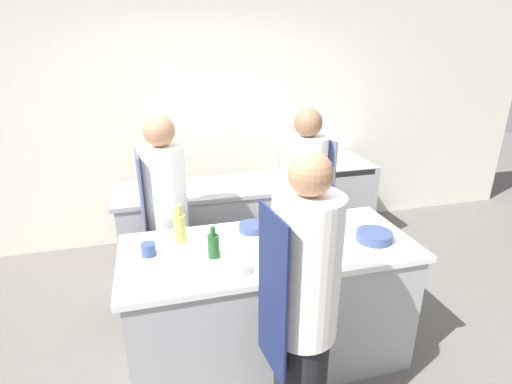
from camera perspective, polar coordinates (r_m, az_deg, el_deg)
name	(u,v)px	position (r m, az deg, el deg)	size (l,w,h in m)	color
ground_plane	(268,354)	(3.20, 1.74, -22.08)	(16.00, 16.00, 0.00)	#605B56
wall_back	(214,116)	(4.49, -5.98, 10.78)	(8.00, 0.06, 2.80)	silver
prep_counter	(269,302)	(2.91, 1.85, -15.50)	(1.94, 0.83, 0.91)	#A8AAAF
pass_counter	(212,230)	(3.90, -6.28, -5.47)	(1.74, 0.64, 0.91)	#A8AAAF
oven_range	(325,199)	(4.70, 9.89, -0.95)	(0.89, 0.74, 0.91)	#A8AAAF
chef_at_prep_near	(303,319)	(2.10, 6.67, -17.58)	(0.36, 0.34, 1.74)	black
chef_at_stove	(305,205)	(3.47, 6.97, -1.92)	(0.40, 0.38, 1.68)	black
chef_at_pass_far	(166,221)	(3.21, -12.67, -4.12)	(0.36, 0.34, 1.68)	black
bottle_olive_oil	(309,209)	(2.93, 7.62, -2.35)	(0.07, 0.07, 0.31)	silver
bottle_vinegar	(214,245)	(2.51, -6.09, -7.56)	(0.07, 0.07, 0.21)	#19471E
bottle_wine	(180,227)	(2.72, -10.87, -4.95)	(0.08, 0.08, 0.27)	#B2A84C
bowl_mixing_large	(236,266)	(2.39, -2.90, -10.50)	(0.20, 0.20, 0.05)	#B7BABC
bowl_prep_small	(374,236)	(2.83, 16.53, -6.07)	(0.24, 0.24, 0.06)	navy
bowl_ceramic_blue	(252,227)	(2.85, -0.53, -5.07)	(0.19, 0.19, 0.05)	navy
cup	(148,249)	(2.62, -15.12, -7.92)	(0.09, 0.09, 0.08)	#33477F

